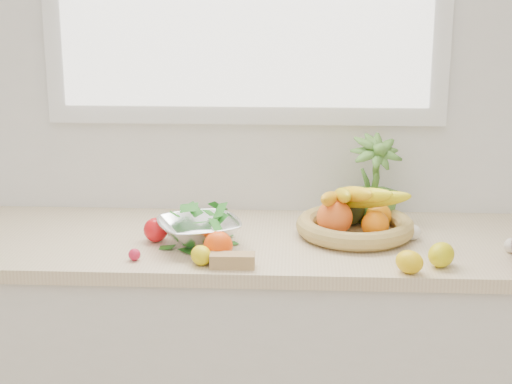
# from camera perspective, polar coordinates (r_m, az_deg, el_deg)

# --- Properties ---
(back_wall) EXTENTS (4.50, 0.02, 2.70)m
(back_wall) POSITION_cam_1_polar(r_m,az_deg,el_deg) (2.58, -0.74, 8.34)
(back_wall) COLOR white
(back_wall) RESTS_ON ground
(counter_cabinet) EXTENTS (2.20, 0.58, 0.86)m
(counter_cabinet) POSITION_cam_1_polar(r_m,az_deg,el_deg) (2.57, -1.12, -13.32)
(counter_cabinet) COLOR silver
(counter_cabinet) RESTS_ON ground
(countertop) EXTENTS (2.24, 0.62, 0.04)m
(countertop) POSITION_cam_1_polar(r_m,az_deg,el_deg) (2.39, -1.17, -3.79)
(countertop) COLOR beige
(countertop) RESTS_ON counter_cabinet
(orange_loose) EXTENTS (0.08, 0.08, 0.08)m
(orange_loose) POSITION_cam_1_polar(r_m,az_deg,el_deg) (2.19, -2.77, -3.92)
(orange_loose) COLOR #FF4808
(orange_loose) RESTS_ON countertop
(lemon_a) EXTENTS (0.08, 0.09, 0.05)m
(lemon_a) POSITION_cam_1_polar(r_m,az_deg,el_deg) (2.16, -4.01, -4.61)
(lemon_a) COLOR yellow
(lemon_a) RESTS_ON countertop
(lemon_b) EXTENTS (0.10, 0.11, 0.07)m
(lemon_b) POSITION_cam_1_polar(r_m,az_deg,el_deg) (2.20, 13.32, -4.46)
(lemon_b) COLOR yellow
(lemon_b) RESTS_ON countertop
(lemon_c) EXTENTS (0.10, 0.10, 0.06)m
(lemon_c) POSITION_cam_1_polar(r_m,az_deg,el_deg) (2.13, 11.10, -5.01)
(lemon_c) COLOR yellow
(lemon_c) RESTS_ON countertop
(apple) EXTENTS (0.09, 0.09, 0.07)m
(apple) POSITION_cam_1_polar(r_m,az_deg,el_deg) (2.36, -7.30, -2.75)
(apple) COLOR red
(apple) RESTS_ON countertop
(ginger) EXTENTS (0.12, 0.05, 0.04)m
(ginger) POSITION_cam_1_polar(r_m,az_deg,el_deg) (2.14, -1.73, -5.01)
(ginger) COLOR tan
(ginger) RESTS_ON countertop
(garlic_a) EXTENTS (0.07, 0.07, 0.05)m
(garlic_a) POSITION_cam_1_polar(r_m,az_deg,el_deg) (2.40, 11.26, -2.88)
(garlic_a) COLOR white
(garlic_a) RESTS_ON countertop
(garlic_b) EXTENTS (0.05, 0.05, 0.04)m
(garlic_b) POSITION_cam_1_polar(r_m,az_deg,el_deg) (2.43, 9.10, -2.64)
(garlic_b) COLOR beige
(garlic_b) RESTS_ON countertop
(radish) EXTENTS (0.04, 0.04, 0.03)m
(radish) POSITION_cam_1_polar(r_m,az_deg,el_deg) (2.21, -8.83, -4.52)
(radish) COLOR red
(radish) RESTS_ON countertop
(potted_herb) EXTENTS (0.22, 0.22, 0.31)m
(potted_herb) POSITION_cam_1_polar(r_m,az_deg,el_deg) (2.51, 8.54, 0.63)
(potted_herb) COLOR #4A7D2D
(potted_herb) RESTS_ON countertop
(fruit_basket) EXTENTS (0.47, 0.47, 0.19)m
(fruit_basket) POSITION_cam_1_polar(r_m,az_deg,el_deg) (2.40, 7.16, -1.98)
(fruit_basket) COLOR #A88B4A
(fruit_basket) RESTS_ON countertop
(colander_with_spinach) EXTENTS (0.31, 0.31, 0.12)m
(colander_with_spinach) POSITION_cam_1_polar(r_m,az_deg,el_deg) (2.30, -4.17, -2.40)
(colander_with_spinach) COLOR silver
(colander_with_spinach) RESTS_ON countertop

